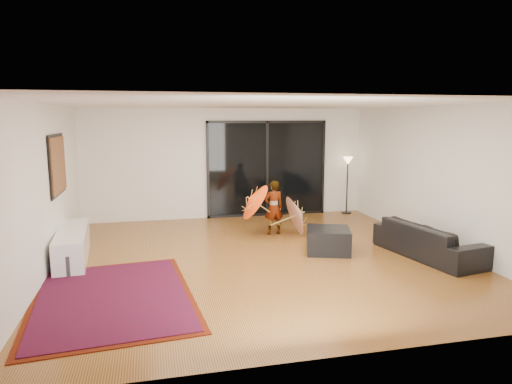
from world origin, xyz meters
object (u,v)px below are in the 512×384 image
object	(u,v)px
media_console	(72,245)
child	(274,208)
sofa	(429,240)
ottoman	(328,240)

from	to	relation	value
media_console	child	distance (m)	4.03
sofa	child	bearing A→B (deg)	36.20
ottoman	child	bearing A→B (deg)	113.37
ottoman	child	size ratio (longest dim) A/B	0.67
ottoman	child	world-z (taller)	child
ottoman	sofa	bearing A→B (deg)	-22.44
media_console	sofa	bearing A→B (deg)	-15.68
child	sofa	bearing A→B (deg)	130.88
sofa	ottoman	distance (m)	1.78
media_console	ottoman	size ratio (longest dim) A/B	2.49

